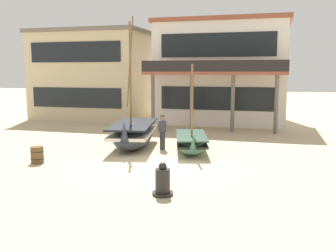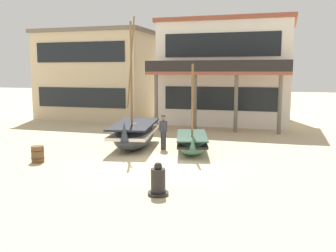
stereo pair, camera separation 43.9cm
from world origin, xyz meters
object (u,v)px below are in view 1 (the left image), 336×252
at_px(fishing_boat_centre_large, 133,134).
at_px(wooden_barrel, 37,155).
at_px(harbor_building_annex, 93,75).
at_px(fishing_boat_near_left, 191,142).
at_px(fisherman_by_hull, 162,132).
at_px(harbor_building_main, 223,72).
at_px(capstan_winch, 163,182).

bearing_deg(fishing_boat_centre_large, wooden_barrel, -123.06).
bearing_deg(harbor_building_annex, fishing_boat_centre_large, -55.30).
xyz_separation_m(fishing_boat_near_left, wooden_barrel, (-5.72, -3.87, -0.13)).
height_order(fishing_boat_near_left, fishing_boat_centre_large, fishing_boat_centre_large).
relative_size(fishing_boat_near_left, fisherman_by_hull, 2.45).
xyz_separation_m(fishing_boat_near_left, fishing_boat_centre_large, (-3.02, 0.27, 0.21)).
height_order(fishing_boat_centre_large, harbor_building_main, harbor_building_main).
xyz_separation_m(fisherman_by_hull, harbor_building_main, (1.40, 11.23, 2.91)).
distance_m(fishing_boat_centre_large, wooden_barrel, 4.95).
distance_m(fishing_boat_centre_large, capstan_winch, 7.58).
relative_size(capstan_winch, wooden_barrel, 1.48).
height_order(fishing_boat_near_left, harbor_building_annex, harbor_building_annex).
relative_size(fishing_boat_centre_large, fisherman_by_hull, 3.84).
relative_size(fisherman_by_hull, harbor_building_main, 0.18).
height_order(fisherman_by_hull, capstan_winch, fisherman_by_hull).
relative_size(fisherman_by_hull, wooden_barrel, 2.41).
distance_m(capstan_winch, wooden_barrel, 6.72).
xyz_separation_m(fishing_boat_centre_large, wooden_barrel, (-2.69, -4.14, -0.34)).
bearing_deg(fishing_boat_centre_large, harbor_building_annex, 124.70).
relative_size(fishing_boat_near_left, capstan_winch, 3.97).
xyz_separation_m(fishing_boat_near_left, capstan_winch, (0.49, -6.45, -0.06)).
distance_m(fishing_boat_centre_large, harbor_building_main, 12.01).
relative_size(fishing_boat_near_left, wooden_barrel, 5.90).
bearing_deg(fishing_boat_near_left, harbor_building_annex, 133.39).
bearing_deg(fisherman_by_hull, wooden_barrel, -135.52).
relative_size(fishing_boat_centre_large, harbor_building_main, 0.68).
height_order(capstan_winch, harbor_building_annex, harbor_building_annex).
distance_m(fishing_boat_near_left, harbor_building_main, 11.96).
bearing_deg(capstan_winch, harbor_building_annex, 122.14).
relative_size(wooden_barrel, harbor_building_annex, 0.08).
bearing_deg(harbor_building_main, capstan_winch, -88.11).
xyz_separation_m(capstan_winch, wooden_barrel, (-6.21, 2.58, -0.07)).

